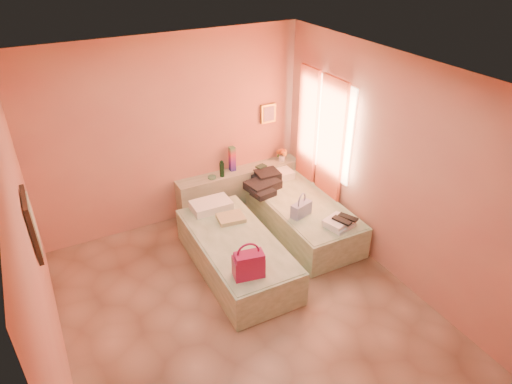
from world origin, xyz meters
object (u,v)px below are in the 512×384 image
Objects in this scene: green_book at (261,166)px; towel_stack at (340,223)px; bed_left at (236,254)px; water_bottle at (222,169)px; headboard_ledge at (240,188)px; blue_handbag at (301,209)px; flower_vase at (282,154)px; bed_right at (301,216)px; magenta_handbag at (248,264)px.

green_book is 1.76m from towel_stack.
water_bottle is at bearing 73.22° from bed_left.
green_book reaches higher than bed_left.
blue_handbag is at bearing -78.00° from headboard_ledge.
blue_handbag is (-0.48, -1.33, -0.18)m from flower_vase.
flower_vase is (0.41, 0.05, 0.11)m from green_book.
bed_right is 12.65× the size of green_book.
blue_handbag is at bearing -109.85° from flower_vase.
water_bottle is 0.72× the size of towel_stack.
bed_right is 1.83m from magenta_handbag.
water_bottle is (-0.32, -0.05, 0.45)m from headboard_ledge.
magenta_handbag is (-1.43, -1.07, 0.41)m from bed_right.
headboard_ledge is at bearing 178.51° from flower_vase.
bed_left is at bearing -137.36° from flower_vase.
towel_stack reaches higher than bed_left.
blue_handbag is at bearing -108.95° from green_book.
flower_vase reaches higher than towel_stack.
bed_left is at bearing 86.70° from magenta_handbag.
headboard_ledge is 8.25× the size of flower_vase.
water_bottle is 1.59× the size of green_book.
bed_left is 2.12m from flower_vase.
flower_vase is at bearing -9.34° from green_book.
bed_right is at bearing 97.36° from towel_stack.
bed_left is 1.30m from bed_right.
green_book is (0.35, -0.07, 0.34)m from headboard_ledge.
blue_handbag is (0.29, -1.35, 0.27)m from headboard_ledge.
bed_right is 7.96× the size of water_bottle.
magenta_handbag is 1.13× the size of blue_handbag.
bed_left is 12.65× the size of green_book.
bed_left is at bearing 167.12° from blue_handbag.
headboard_ledge reaches higher than bed_left.
bed_right is (0.50, -1.05, -0.08)m from headboard_ledge.
green_book reaches higher than bed_right.
towel_stack is at bearing -62.42° from water_bottle.
green_book is at bearing -10.95° from headboard_ledge.
flower_vase is 0.71× the size of towel_stack.
water_bottle is at bearing 84.48° from magenta_handbag.
blue_handbag is 0.88× the size of towel_stack.
green_book is at bearing 70.56° from blue_handbag.
water_bottle is 0.68m from green_book.
headboard_ledge is at bearing 85.52° from blue_handbag.
water_bottle is (-0.82, 1.00, 0.53)m from bed_right.
magenta_handbag is (-0.18, -0.71, 0.41)m from bed_left.
green_book is 0.43m from flower_vase.
headboard_ledge is at bearing 62.84° from bed_left.
water_bottle reaches higher than towel_stack.
towel_stack is at bearing -71.68° from headboard_ledge.
magenta_handbag reaches higher than towel_stack.
headboard_ledge is 0.49m from green_book.
magenta_handbag reaches higher than blue_handbag.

